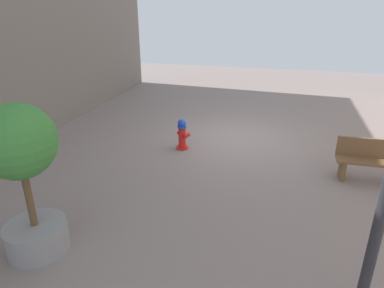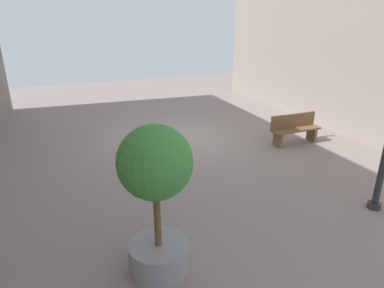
{
  "view_description": "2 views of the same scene",
  "coord_description": "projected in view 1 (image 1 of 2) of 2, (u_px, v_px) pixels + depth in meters",
  "views": [
    {
      "loc": [
        -1.23,
        9.57,
        3.76
      ],
      "look_at": [
        0.58,
        2.71,
        0.82
      ],
      "focal_mm": 32.43,
      "sensor_mm": 36.0,
      "label": 1
    },
    {
      "loc": [
        3.48,
        10.01,
        3.85
      ],
      "look_at": [
        0.67,
        3.06,
        0.97
      ],
      "focal_mm": 30.95,
      "sensor_mm": 36.0,
      "label": 2
    }
  ],
  "objects": [
    {
      "name": "bench_near",
      "position": [
        376.0,
        160.0,
        7.65
      ],
      "size": [
        1.7,
        0.46,
        0.95
      ],
      "color": "brown",
      "rests_on": "ground_plane"
    },
    {
      "name": "planter_tree",
      "position": [
        23.0,
        167.0,
        5.09
      ],
      "size": [
        1.12,
        1.12,
        2.46
      ],
      "color": "gray",
      "rests_on": "ground_plane"
    },
    {
      "name": "fire_hydrant",
      "position": [
        182.0,
        134.0,
        9.37
      ],
      "size": [
        0.38,
        0.38,
        0.84
      ],
      "color": "red",
      "rests_on": "ground_plane"
    },
    {
      "name": "ground_plane",
      "position": [
        234.0,
        137.0,
        10.28
      ],
      "size": [
        23.4,
        23.4,
        0.0
      ],
      "primitive_type": "plane",
      "color": "gray"
    }
  ]
}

